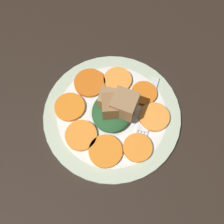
{
  "coord_description": "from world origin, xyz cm",
  "views": [
    {
      "loc": [
        -21.63,
        -3.4,
        55.99
      ],
      "look_at": [
        0.0,
        0.0,
        4.1
      ],
      "focal_mm": 45.0,
      "sensor_mm": 36.0,
      "label": 1
    }
  ],
  "objects": [
    {
      "name": "table_slab",
      "position": [
        0.0,
        0.0,
        1.0
      ],
      "size": [
        120.0,
        120.0,
        2.0
      ],
      "primitive_type": "cube",
      "color": "black",
      "rests_on": "ground"
    },
    {
      "name": "plate",
      "position": [
        0.0,
        0.0,
        2.52
      ],
      "size": [
        28.14,
        28.14,
        1.05
      ],
      "color": "beige",
      "rests_on": "table_slab"
    },
    {
      "name": "carrot_slice_0",
      "position": [
        -6.37,
        -6.01,
        3.5
      ],
      "size": [
        5.72,
        5.72,
        0.8
      ],
      "primitive_type": "cylinder",
      "color": "orange",
      "rests_on": "plate"
    },
    {
      "name": "carrot_slice_1",
      "position": [
        0.52,
        -8.54,
        3.5
      ],
      "size": [
        6.21,
        6.21,
        0.8
      ],
      "primitive_type": "cylinder",
      "color": "orange",
      "rests_on": "plate"
    },
    {
      "name": "carrot_slice_2",
      "position": [
        5.53,
        -5.91,
        3.5
      ],
      "size": [
        5.43,
        5.43,
        0.8
      ],
      "primitive_type": "cylinder",
      "color": "orange",
      "rests_on": "plate"
    },
    {
      "name": "carrot_slice_3",
      "position": [
        7.8,
        0.25,
        3.5
      ],
      "size": [
        6.02,
        6.02,
        0.8
      ],
      "primitive_type": "cylinder",
      "color": "orange",
      "rests_on": "plate"
    },
    {
      "name": "carrot_slice_4",
      "position": [
        6.17,
        5.75,
        3.5
      ],
      "size": [
        6.68,
        6.68,
        0.8
      ],
      "primitive_type": "cylinder",
      "color": "orange",
      "rests_on": "plate"
    },
    {
      "name": "carrot_slice_5",
      "position": [
        -0.47,
        8.76,
        3.5
      ],
      "size": [
        6.23,
        6.23,
        0.8
      ],
      "primitive_type": "cylinder",
      "color": "orange",
      "rests_on": "plate"
    },
    {
      "name": "carrot_slice_6",
      "position": [
        -5.62,
        5.27,
        3.5
      ],
      "size": [
        6.3,
        6.3,
        0.8
      ],
      "primitive_type": "cylinder",
      "color": "orange",
      "rests_on": "plate"
    },
    {
      "name": "carrot_slice_7",
      "position": [
        -8.01,
        -0.4,
        3.5
      ],
      "size": [
        6.52,
        6.52,
        0.8
      ],
      "primitive_type": "cylinder",
      "color": "orange",
      "rests_on": "plate"
    },
    {
      "name": "center_pile",
      "position": [
        0.3,
        -0.5,
        5.86
      ],
      "size": [
        9.04,
        9.08,
        6.65
      ],
      "color": "#235128",
      "rests_on": "plate"
    },
    {
      "name": "fork",
      "position": [
        0.77,
        -7.01,
        3.3
      ],
      "size": [
        17.19,
        4.0,
        0.4
      ],
      "rotation": [
        0.0,
        0.0,
        -0.14
      ],
      "color": "silver",
      "rests_on": "plate"
    }
  ]
}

